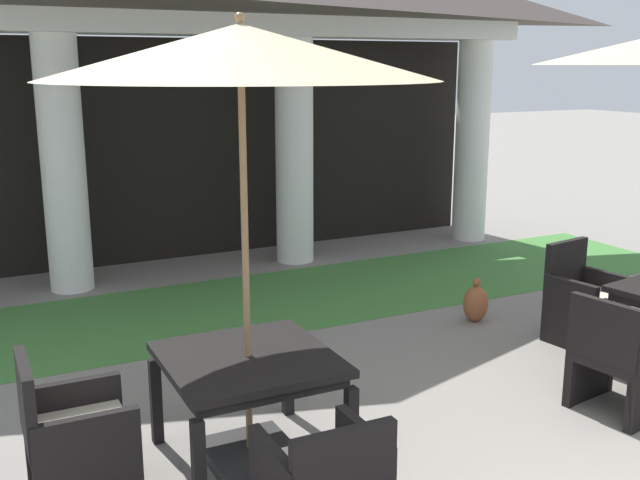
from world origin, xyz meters
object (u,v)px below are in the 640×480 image
patio_chair_near_foreground_west (73,437)px  patio_chair_mid_left_west (619,360)px  patio_chair_mid_left_north (583,299)px  patio_umbrella_near_foreground (241,59)px  terracotta_urn (476,303)px  patio_table_near_foreground (248,369)px

patio_chair_near_foreground_west → patio_chair_mid_left_west: bearing=81.6°
patio_chair_mid_left_west → patio_chair_mid_left_north: patio_chair_mid_left_north is taller
patio_umbrella_near_foreground → patio_chair_near_foreground_west: (-1.06, 0.01, -2.09)m
patio_chair_near_foreground_west → terracotta_urn: 4.27m
patio_chair_near_foreground_west → patio_chair_mid_left_north: bearing=98.0°
patio_chair_near_foreground_west → patio_table_near_foreground: bearing=90.0°
patio_umbrella_near_foreground → patio_chair_mid_left_north: size_ratio=3.04×
patio_table_near_foreground → patio_chair_mid_left_west: patio_chair_mid_left_west is taller
patio_chair_mid_left_west → patio_chair_mid_left_north: (0.85, 1.16, 0.00)m
terracotta_urn → patio_umbrella_near_foreground: bearing=-153.7°
patio_table_near_foreground → patio_chair_mid_left_north: (3.46, 0.59, -0.21)m
patio_chair_mid_left_north → terracotta_urn: patio_chair_mid_left_north is taller
patio_table_near_foreground → patio_umbrella_near_foreground: size_ratio=0.38×
patio_chair_mid_left_west → patio_chair_mid_left_north: size_ratio=0.97×
patio_chair_mid_left_north → terracotta_urn: bearing=-68.6°
patio_chair_mid_left_west → patio_table_near_foreground: bearing=-111.4°
patio_table_near_foreground → terracotta_urn: (2.95, 1.46, -0.43)m
patio_chair_near_foreground_west → patio_chair_mid_left_north: 4.56m
patio_chair_near_foreground_west → patio_chair_mid_left_west: patio_chair_near_foreground_west is taller
patio_table_near_foreground → patio_chair_mid_left_north: size_ratio=1.14×
patio_chair_mid_left_west → patio_chair_mid_left_north: bearing=135.0°
patio_chair_mid_left_north → patio_chair_near_foreground_west: bearing=-1.7°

